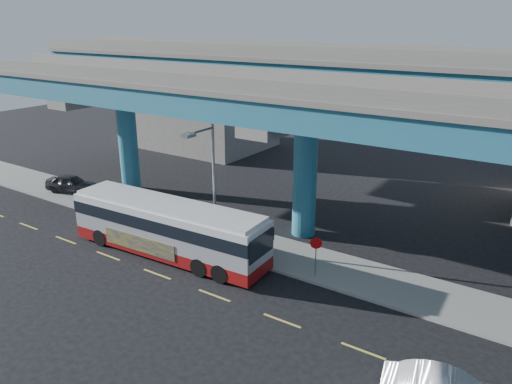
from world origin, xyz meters
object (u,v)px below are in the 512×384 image
Objects in this scene: street_lamp at (208,172)px; stop_sign at (316,249)px; parked_car at (71,183)px; transit_bus at (168,226)px.

stop_sign is at bearing 6.31° from street_lamp.
parked_car is 1.94× the size of stop_sign.
transit_bus is at bearing -168.07° from stop_sign.
street_lamp is (1.85, 1.54, 3.28)m from transit_bus.
street_lamp reaches higher than transit_bus.
stop_sign is at bearing 12.06° from transit_bus.
transit_bus is 1.70× the size of street_lamp.
transit_bus is at bearing -123.44° from parked_car.
parked_car is 16.65m from street_lamp.
street_lamp is at bearing -116.47° from parked_car.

